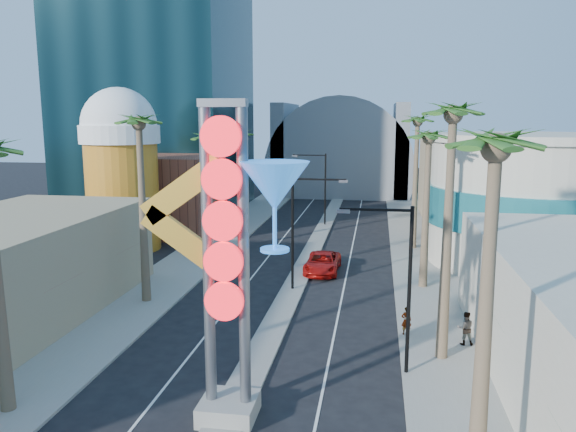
{
  "coord_description": "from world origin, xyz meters",
  "views": [
    {
      "loc": [
        5.61,
        -17.11,
        11.88
      ],
      "look_at": [
        -0.32,
        20.05,
        5.25
      ],
      "focal_mm": 35.0,
      "sensor_mm": 36.0,
      "label": 1
    }
  ],
  "objects_px": {
    "neon_sign": "(246,241)",
    "pedestrian_b": "(465,328)",
    "red_pickup": "(322,263)",
    "pedestrian_a": "(406,320)"
  },
  "relations": [
    {
      "from": "red_pickup",
      "to": "neon_sign",
      "type": "bearing_deg",
      "value": -90.89
    },
    {
      "from": "neon_sign",
      "to": "red_pickup",
      "type": "relative_size",
      "value": 2.29
    },
    {
      "from": "neon_sign",
      "to": "pedestrian_a",
      "type": "distance_m",
      "value": 13.38
    },
    {
      "from": "pedestrian_b",
      "to": "pedestrian_a",
      "type": "bearing_deg",
      "value": -20.98
    },
    {
      "from": "red_pickup",
      "to": "pedestrian_b",
      "type": "bearing_deg",
      "value": -55.22
    },
    {
      "from": "neon_sign",
      "to": "red_pickup",
      "type": "distance_m",
      "value": 22.98
    },
    {
      "from": "neon_sign",
      "to": "pedestrian_a",
      "type": "relative_size",
      "value": 7.96
    },
    {
      "from": "pedestrian_b",
      "to": "neon_sign",
      "type": "bearing_deg",
      "value": 39.17
    },
    {
      "from": "neon_sign",
      "to": "red_pickup",
      "type": "xyz_separation_m",
      "value": [
        0.79,
        22.01,
        -6.55
      ]
    },
    {
      "from": "neon_sign",
      "to": "pedestrian_b",
      "type": "xyz_separation_m",
      "value": [
        9.56,
        8.82,
        -6.27
      ]
    }
  ]
}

